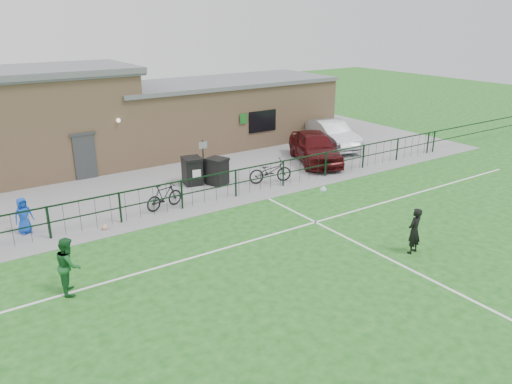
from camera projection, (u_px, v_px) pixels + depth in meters
ground at (353, 283)px, 14.37m from camera, size 90.00×90.00×0.00m
paving_strip at (161, 169)px, 24.90m from camera, size 34.00×13.00×0.02m
pitch_line_touch at (218, 203)px, 20.46m from camera, size 28.00×0.10×0.01m
pitch_line_mid at (272, 235)px, 17.49m from camera, size 28.00×0.10×0.01m
pitch_line_perp at (400, 264)px, 15.42m from camera, size 0.10×16.00×0.01m
perimeter_fence at (215, 188)px, 20.41m from camera, size 28.00×0.10×1.20m
wheelie_bin_left at (192, 172)px, 22.48m from camera, size 0.91×0.99×1.16m
wheelie_bin_right at (217, 172)px, 22.48m from camera, size 1.00×1.06×1.13m
sign_post at (203, 161)px, 22.55m from camera, size 0.08×0.08×2.00m
car_maroon at (315, 147)px, 25.74m from camera, size 3.66×5.12×1.62m
car_silver at (332, 134)px, 28.62m from camera, size 2.78×4.98×1.55m
bicycle_d at (164, 196)px, 19.65m from camera, size 1.74×0.83×1.01m
bicycle_e at (270, 171)px, 22.71m from camera, size 2.14×1.22×1.06m
spectator_child at (23, 216)px, 17.39m from camera, size 0.71×0.54×1.31m
goalkeeper_kick at (411, 229)px, 15.97m from camera, size 1.95×3.03×1.79m
outfield_player at (69, 265)px, 13.66m from camera, size 0.78×0.91×1.63m
ball_ground at (105, 227)px, 17.85m from camera, size 0.21×0.21×0.21m
clubhouse at (119, 117)px, 26.03m from camera, size 24.25×5.40×4.96m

